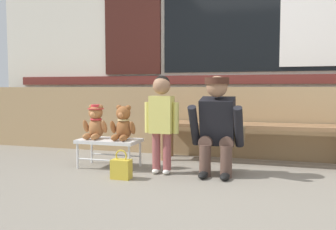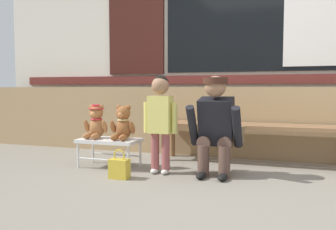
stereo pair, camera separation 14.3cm
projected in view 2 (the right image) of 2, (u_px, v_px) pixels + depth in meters
name	position (u px, v px, depth m)	size (l,w,h in m)	color
ground_plane	(231.00, 188.00, 3.05)	(60.00, 60.00, 0.00)	gray
brick_low_wall	(251.00, 122.00, 4.36)	(7.59, 0.25, 0.85)	tan
shop_facade	(258.00, 20.00, 4.75)	(7.75, 0.26, 3.45)	silver
wooden_bench_long	(252.00, 130.00, 4.01)	(2.10, 0.40, 0.44)	#8E6642
small_display_bench	(109.00, 142.00, 3.85)	(0.64, 0.36, 0.30)	silver
teddy_bear_with_hat	(96.00, 122.00, 3.89)	(0.28, 0.27, 0.36)	#A86B3D
teddy_bear_plain	(123.00, 124.00, 3.78)	(0.28, 0.26, 0.36)	#93562D
child_standing	(160.00, 113.00, 3.53)	(0.35, 0.18, 0.96)	#994C4C
adult_crouching	(217.00, 126.00, 3.45)	(0.50, 0.49, 0.95)	brown
handbag_on_ground	(119.00, 168.00, 3.37)	(0.18, 0.11, 0.27)	gold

